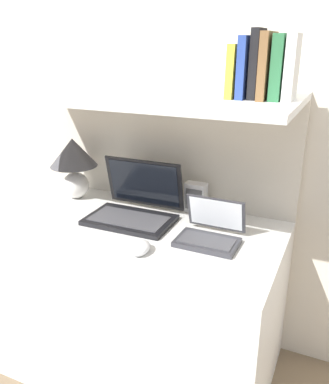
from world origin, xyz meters
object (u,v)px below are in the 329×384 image
Objects in this scene: book_black at (257,64)px; book_blue at (246,67)px; table_lamp at (74,160)px; computer_mouse at (140,248)px; router_box at (196,198)px; book_brown at (267,66)px; book_white at (292,68)px; book_green at (279,67)px; laptop_small at (210,232)px; laptop_large at (135,207)px; book_yellow at (235,71)px.

book_black is 0.04m from book_blue.
table_lamp is 0.71m from computer_mouse.
router_box is 0.72m from book_brown.
router_box is (0.62, 0.08, -0.13)m from table_lamp.
book_white reaches higher than router_box.
book_brown is at bearing 180.00° from book_green.
book_black is (0.12, 0.05, 0.64)m from laptop_small.
laptop_small is 2.00× the size of computer_mouse.
book_black is (0.33, 0.26, 0.66)m from computer_mouse.
book_white is 0.97× the size of book_brown.
laptop_large is 0.74m from book_yellow.
book_yellow reaches higher than table_lamp.
book_green is 0.04m from book_brown.
laptop_small is at bearing -167.42° from book_white.
book_green is (-0.04, 0.00, -0.00)m from book_white.
book_white reaches higher than computer_mouse.
table_lamp is 0.96m from book_yellow.
laptop_small reaches higher than router_box.
book_brown is at bearing 180.00° from book_white.
computer_mouse is at bearing -57.82° from laptop_large.
book_blue is at bearing 31.91° from laptop_small.
router_box is at bearing 84.13° from computer_mouse.
router_box is at bearing 121.50° from laptop_small.
book_brown is at bearing 35.02° from computer_mouse.
book_yellow is at bearing 180.00° from book_black.
book_white reaches higher than book_yellow.
book_black is (-0.04, -0.00, 0.01)m from book_brown.
book_blue is (-0.12, 0.00, -0.00)m from book_green.
book_green is (0.99, -0.13, 0.47)m from table_lamp.
book_green is 0.15m from book_yellow.
laptop_small is (0.38, -0.08, -0.01)m from laptop_large.
laptop_large is 0.39m from laptop_small.
book_blue is (-0.16, 0.00, -0.00)m from book_white.
book_green reaches higher than book_blue.
laptop_small is at bearing -11.15° from laptop_large.
book_blue is (-0.07, 0.00, -0.01)m from book_brown.
book_black is at bearing -36.04° from router_box.
book_white is at bearing 0.00° from book_blue.
computer_mouse is at bearing -95.87° from router_box.
book_green is (0.36, -0.21, 0.60)m from router_box.
router_box is 0.73m from book_green.
book_white reaches higher than table_lamp.
book_black is at bearing -2.42° from laptop_large.
book_brown is (0.32, -0.21, 0.61)m from router_box.
table_lamp is 0.80× the size of laptop_large.
book_brown reaches higher than book_blue.
book_green is 0.97× the size of book_brown.
book_white is 1.03× the size of book_blue.
laptop_large is at bearing 122.18° from computer_mouse.
book_white is 1.00× the size of book_green.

